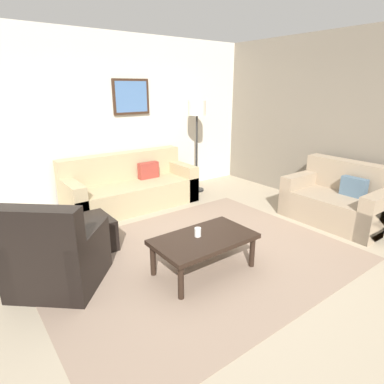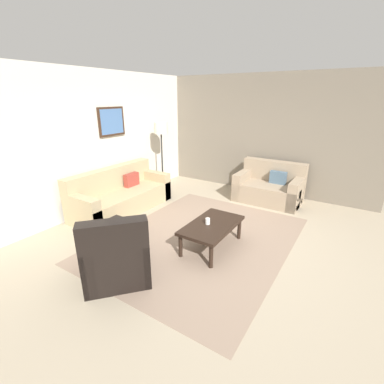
{
  "view_description": "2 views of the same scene",
  "coord_description": "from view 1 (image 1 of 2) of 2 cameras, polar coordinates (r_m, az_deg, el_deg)",
  "views": [
    {
      "loc": [
        -2.13,
        -2.72,
        1.95
      ],
      "look_at": [
        0.09,
        0.22,
        0.75
      ],
      "focal_mm": 30.26,
      "sensor_mm": 36.0,
      "label": 1
    },
    {
      "loc": [
        -3.49,
        -2.06,
        2.29
      ],
      "look_at": [
        0.12,
        0.25,
        0.76
      ],
      "focal_mm": 25.26,
      "sensor_mm": 36.0,
      "label": 2
    }
  ],
  "objects": [
    {
      "name": "cup",
      "position": [
        3.5,
        1.03,
        -7.1
      ],
      "size": [
        0.07,
        0.07,
        0.1
      ],
      "primitive_type": "cylinder",
      "color": "white",
      "rests_on": "coffee_table"
    },
    {
      "name": "stone_feature_panel",
      "position": [
        5.83,
        25.4,
        10.98
      ],
      "size": [
        0.12,
        5.2,
        2.8
      ],
      "primitive_type": "cube",
      "color": "slate",
      "rests_on": "ground_plane"
    },
    {
      "name": "framed_artwork",
      "position": [
        5.86,
        -10.68,
        16.18
      ],
      "size": [
        0.67,
        0.04,
        0.59
      ],
      "color": "#382316"
    },
    {
      "name": "coffee_table",
      "position": [
        3.54,
        2.11,
        -8.68
      ],
      "size": [
        1.1,
        0.64,
        0.41
      ],
      "color": "black",
      "rests_on": "ground_plane"
    },
    {
      "name": "lamp_standing",
      "position": [
        6.09,
        0.87,
        12.99
      ],
      "size": [
        0.32,
        0.32,
        1.71
      ],
      "color": "black",
      "rests_on": "ground_plane"
    },
    {
      "name": "couch_main",
      "position": [
        5.6,
        -10.97,
        0.6
      ],
      "size": [
        2.17,
        0.88,
        0.88
      ],
      "color": "tan",
      "rests_on": "ground_plane"
    },
    {
      "name": "couch_loveseat",
      "position": [
        5.38,
        24.67,
        -1.49
      ],
      "size": [
        0.91,
        1.43,
        0.88
      ],
      "color": "gray",
      "rests_on": "ground_plane"
    },
    {
      "name": "ground_plane",
      "position": [
        3.96,
        0.88,
        -11.38
      ],
      "size": [
        8.0,
        8.0,
        0.0
      ],
      "primitive_type": "plane",
      "color": "tan"
    },
    {
      "name": "ottoman",
      "position": [
        4.26,
        -17.75,
        -7.1
      ],
      "size": [
        0.56,
        0.56,
        0.4
      ],
      "primitive_type": "cube",
      "color": "black",
      "rests_on": "ground_plane"
    },
    {
      "name": "rear_partition",
      "position": [
        5.75,
        -15.52,
        11.97
      ],
      "size": [
        6.0,
        0.12,
        2.8
      ],
      "primitive_type": "cube",
      "color": "silver",
      "rests_on": "ground_plane"
    },
    {
      "name": "armchair_leather",
      "position": [
        3.55,
        -22.93,
        -11.07
      ],
      "size": [
        1.13,
        1.13,
        0.95
      ],
      "color": "black",
      "rests_on": "ground_plane"
    },
    {
      "name": "area_rug",
      "position": [
        3.96,
        0.88,
        -11.33
      ],
      "size": [
        3.54,
        2.77,
        0.01
      ],
      "primitive_type": "cube",
      "color": "gray",
      "rests_on": "ground_plane"
    }
  ]
}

